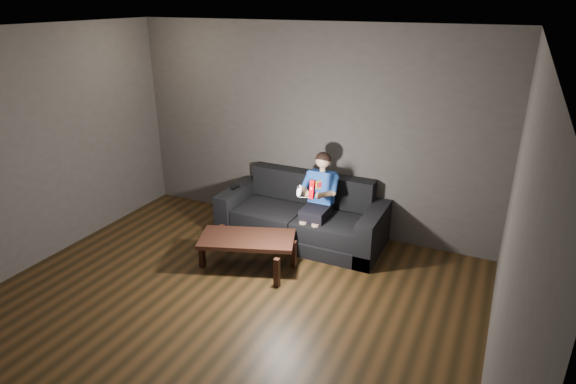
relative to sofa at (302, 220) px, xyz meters
The scene contains 11 objects.
floor 2.07m from the sofa, 93.36° to the right, with size 5.00×5.00×0.00m, color black.
back_wall 1.18m from the sofa, 105.13° to the left, with size 5.00×0.04×2.70m, color #3A3533.
left_wall 3.50m from the sofa, 141.91° to the right, with size 0.04×5.00×2.70m, color #3A3533.
right_wall 3.32m from the sofa, 40.80° to the right, with size 0.04×5.00×2.70m, color #3A3533.
ceiling 3.19m from the sofa, 93.36° to the right, with size 5.00×5.00×0.02m, color white.
sofa is the anchor object (origin of this frame).
child 0.50m from the sofa, 12.53° to the right, with size 0.46×0.56×1.12m.
wii_remote_red 0.89m from the sofa, 56.20° to the right, with size 0.05×0.08×0.22m.
nunchuk_white 0.80m from the sofa, 71.25° to the right, with size 0.09×0.11×0.16m.
wii_remote_black 1.01m from the sofa, behind, with size 0.05×0.15×0.03m.
coffee_table 0.99m from the sofa, 106.86° to the right, with size 1.20×0.88×0.39m.
Camera 1 is at (2.37, -3.15, 2.97)m, focal length 30.00 mm.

